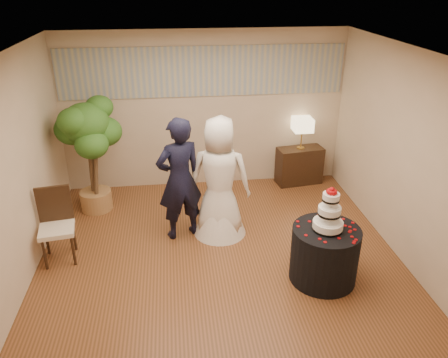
{
  "coord_description": "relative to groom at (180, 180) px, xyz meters",
  "views": [
    {
      "loc": [
        -0.56,
        -5.0,
        3.64
      ],
      "look_at": [
        0.1,
        0.4,
        1.05
      ],
      "focal_mm": 35.0,
      "sensor_mm": 36.0,
      "label": 1
    }
  ],
  "objects": [
    {
      "name": "floor",
      "position": [
        0.51,
        -0.71,
        -0.93
      ],
      "size": [
        5.0,
        5.0,
        0.0
      ],
      "primitive_type": "cube",
      "color": "brown",
      "rests_on": "ground"
    },
    {
      "name": "ceiling",
      "position": [
        0.51,
        -0.71,
        1.87
      ],
      "size": [
        5.0,
        5.0,
        0.0
      ],
      "primitive_type": "cube",
      "color": "white",
      "rests_on": "wall_back"
    },
    {
      "name": "wall_back",
      "position": [
        0.51,
        1.79,
        0.47
      ],
      "size": [
        5.0,
        0.06,
        2.8
      ],
      "primitive_type": "cube",
      "color": "#C6B093",
      "rests_on": "ground"
    },
    {
      "name": "wall_front",
      "position": [
        0.51,
        -3.21,
        0.47
      ],
      "size": [
        5.0,
        0.06,
        2.8
      ],
      "primitive_type": "cube",
      "color": "#C6B093",
      "rests_on": "ground"
    },
    {
      "name": "wall_left",
      "position": [
        -1.99,
        -0.71,
        0.47
      ],
      "size": [
        0.06,
        5.0,
        2.8
      ],
      "primitive_type": "cube",
      "color": "#C6B093",
      "rests_on": "ground"
    },
    {
      "name": "wall_right",
      "position": [
        3.01,
        -0.71,
        0.47
      ],
      "size": [
        0.06,
        5.0,
        2.8
      ],
      "primitive_type": "cube",
      "color": "#C6B093",
      "rests_on": "ground"
    },
    {
      "name": "mural_border",
      "position": [
        0.51,
        1.77,
        1.17
      ],
      "size": [
        4.9,
        0.02,
        0.85
      ],
      "primitive_type": "cube",
      "color": "#999C92",
      "rests_on": "wall_back"
    },
    {
      "name": "groom",
      "position": [
        0.0,
        0.0,
        0.0
      ],
      "size": [
        0.79,
        0.65,
        1.86
      ],
      "primitive_type": "imported",
      "rotation": [
        0.0,
        0.0,
        3.49
      ],
      "color": "black",
      "rests_on": "floor"
    },
    {
      "name": "bride",
      "position": [
        0.58,
        0.0,
        -0.01
      ],
      "size": [
        1.06,
        0.98,
        1.84
      ],
      "primitive_type": "imported",
      "rotation": [
        0.0,
        0.0,
        2.91
      ],
      "color": "white",
      "rests_on": "floor"
    },
    {
      "name": "cake_table",
      "position": [
        1.78,
        -1.27,
        -0.56
      ],
      "size": [
        1.12,
        1.12,
        0.74
      ],
      "primitive_type": "cylinder",
      "rotation": [
        0.0,
        0.0,
        0.39
      ],
      "color": "black",
      "rests_on": "floor"
    },
    {
      "name": "wedding_cake",
      "position": [
        1.78,
        -1.27,
        0.1
      ],
      "size": [
        0.38,
        0.38,
        0.59
      ],
      "primitive_type": null,
      "color": "white",
      "rests_on": "cake_table"
    },
    {
      "name": "console",
      "position": [
        2.26,
        1.57,
        -0.58
      ],
      "size": [
        0.88,
        0.48,
        0.7
      ],
      "primitive_type": "cube",
      "rotation": [
        0.0,
        0.0,
        0.14
      ],
      "color": "black",
      "rests_on": "floor"
    },
    {
      "name": "table_lamp",
      "position": [
        2.26,
        1.57,
        0.05
      ],
      "size": [
        0.34,
        0.34,
        0.58
      ],
      "primitive_type": null,
      "color": "beige",
      "rests_on": "console"
    },
    {
      "name": "ficus_tree",
      "position": [
        -1.4,
        0.98,
        0.03
      ],
      "size": [
        1.05,
        1.05,
        1.93
      ],
      "primitive_type": null,
      "rotation": [
        0.0,
        0.0,
        2.99
      ],
      "color": "#30621E",
      "rests_on": "floor"
    },
    {
      "name": "side_chair",
      "position": [
        -1.69,
        -0.43,
        -0.41
      ],
      "size": [
        0.54,
        0.56,
        1.04
      ],
      "primitive_type": null,
      "rotation": [
        0.0,
        0.0,
        0.15
      ],
      "color": "black",
      "rests_on": "floor"
    }
  ]
}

